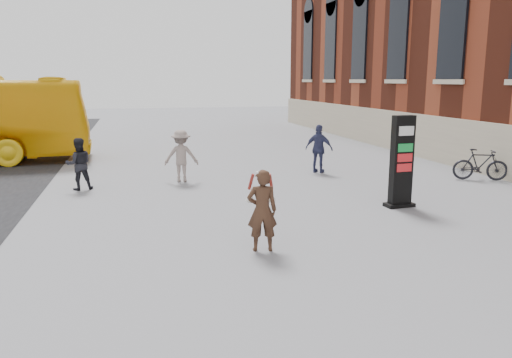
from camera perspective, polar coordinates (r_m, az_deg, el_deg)
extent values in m
plane|color=#9E9EA3|center=(9.90, 0.55, -7.76)|extent=(100.00, 100.00, 0.00)
cube|color=beige|center=(19.26, 24.02, 3.36)|extent=(0.18, 44.00, 1.80)
cube|color=black|center=(13.24, 16.30, 1.91)|extent=(0.58, 0.28, 2.35)
cube|color=black|center=(13.46, 16.04, -2.84)|extent=(0.78, 0.43, 0.09)
cube|color=white|center=(13.14, 16.49, 5.35)|extent=(0.44, 0.29, 0.24)
cube|color=#137931|center=(13.18, 16.39, 3.52)|extent=(0.44, 0.29, 0.21)
cube|color=#B21A1E|center=(13.22, 16.33, 2.43)|extent=(0.44, 0.29, 0.21)
cube|color=#B21A1E|center=(13.26, 16.27, 1.35)|extent=(0.44, 0.29, 0.21)
imported|color=#352116|center=(9.47, 0.71, -3.62)|extent=(0.63, 0.46, 1.59)
cylinder|color=white|center=(9.31, 0.72, 0.67)|extent=(0.22, 0.22, 0.05)
cone|color=white|center=(9.65, 1.69, -1.60)|extent=(0.24, 0.22, 0.38)
cylinder|color=maroon|center=(9.60, 1.69, -0.25)|extent=(0.14, 0.12, 0.33)
cone|color=white|center=(9.61, -0.57, -1.65)|extent=(0.23, 0.24, 0.38)
cylinder|color=maroon|center=(9.56, -0.57, -0.29)|extent=(0.12, 0.14, 0.33)
imported|color=black|center=(15.68, -19.59, 1.62)|extent=(0.84, 0.71, 1.55)
imported|color=gray|center=(16.14, -8.54, 2.63)|extent=(1.15, 0.77, 1.67)
imported|color=navy|center=(17.66, 7.21, 3.45)|extent=(1.03, 0.95, 1.69)
imported|color=black|center=(17.81, 24.26, 1.51)|extent=(1.76, 1.14, 1.03)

